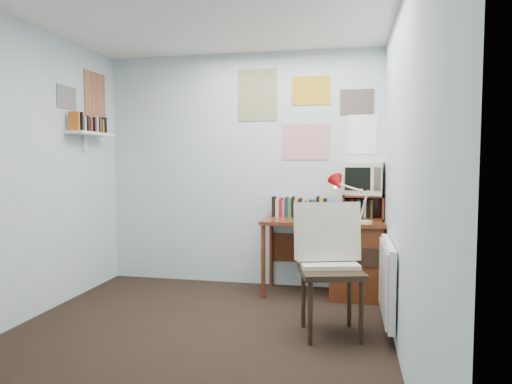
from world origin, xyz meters
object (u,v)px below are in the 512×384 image
at_px(crt_tv, 364,177).
at_px(wall_shelf, 91,134).
at_px(desk_chair, 331,272).
at_px(tv_riser, 363,207).
at_px(desk_lamp, 367,202).
at_px(desk, 350,256).
at_px(radiator, 388,280).

relative_size(crt_tv, wall_shelf, 0.60).
xyz_separation_m(desk_chair, tv_riser, (0.26, 1.18, 0.39)).
xyz_separation_m(desk_lamp, crt_tv, (-0.01, 0.35, 0.22)).
xyz_separation_m(desk, tv_riser, (0.12, 0.11, 0.48)).
height_order(desk, desk_chair, desk_chair).
xyz_separation_m(desk, radiator, (0.29, -0.93, 0.01)).
relative_size(desk, crt_tv, 3.22).
bearing_deg(desk_lamp, wall_shelf, 178.04).
xyz_separation_m(desk, crt_tv, (0.13, 0.13, 0.78)).
xyz_separation_m(desk_chair, wall_shelf, (-2.43, 0.69, 1.12)).
xyz_separation_m(desk_chair, radiator, (0.43, 0.14, -0.08)).
distance_m(desk_chair, radiator, 0.46).
height_order(desk_chair, desk_lamp, desk_lamp).
relative_size(desk_chair, radiator, 1.24).
height_order(desk_lamp, radiator, desk_lamp).
bearing_deg(crt_tv, wall_shelf, -161.03).
height_order(desk_chair, crt_tv, crt_tv).
bearing_deg(wall_shelf, tv_riser, 10.32).
distance_m(desk_lamp, tv_riser, 0.34).
height_order(crt_tv, wall_shelf, wall_shelf).
bearing_deg(radiator, desk_chair, -161.44).
distance_m(tv_riser, crt_tv, 0.30).
height_order(desk, radiator, desk).
bearing_deg(desk, tv_riser, 42.96).
height_order(desk_lamp, tv_riser, desk_lamp).
bearing_deg(desk, wall_shelf, -171.60).
height_order(tv_riser, crt_tv, crt_tv).
bearing_deg(wall_shelf, radiator, -10.89).
distance_m(radiator, wall_shelf, 3.15).
xyz_separation_m(tv_riser, wall_shelf, (-2.69, -0.49, 0.74)).
bearing_deg(tv_riser, desk_chair, -102.46).
bearing_deg(desk, desk_chair, -97.60).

